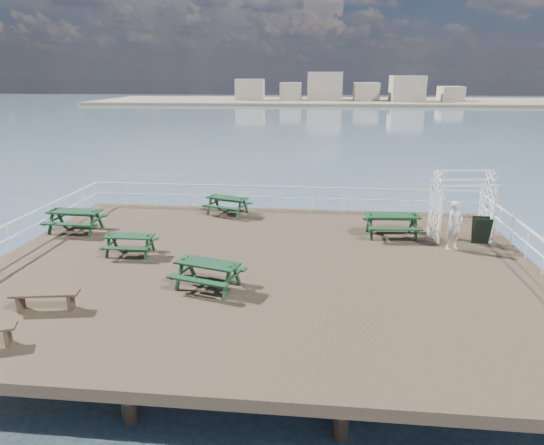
{
  "coord_description": "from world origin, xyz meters",
  "views": [
    {
      "loc": [
        1.89,
        -14.82,
        6.0
      ],
      "look_at": [
        0.22,
        1.11,
        1.1
      ],
      "focal_mm": 32.0,
      "sensor_mm": 36.0,
      "label": 1
    }
  ],
  "objects": [
    {
      "name": "trellis_arbor",
      "position": [
        7.15,
        3.35,
        1.18
      ],
      "size": [
        2.27,
        1.42,
        2.66
      ],
      "rotation": [
        0.0,
        0.0,
        0.14
      ],
      "color": "white",
      "rests_on": "ground"
    },
    {
      "name": "picnic_table_e",
      "position": [
        -1.33,
        -2.01,
        0.58
      ],
      "size": [
        2.2,
        1.96,
        0.9
      ],
      "rotation": [
        0.0,
        0.0,
        -0.29
      ],
      "color": "#133520",
      "rests_on": "ground"
    },
    {
      "name": "sea_backdrop",
      "position": [
        12.54,
        134.07,
        -0.51
      ],
      "size": [
        300.0,
        300.0,
        9.2
      ],
      "color": "#415B6E",
      "rests_on": "ground"
    },
    {
      "name": "picnic_table_c",
      "position": [
        4.63,
        3.38,
        0.63
      ],
      "size": [
        2.13,
        1.77,
        0.98
      ],
      "rotation": [
        0.0,
        0.0,
        0.07
      ],
      "color": "#133520",
      "rests_on": "ground"
    },
    {
      "name": "picnic_table_b",
      "position": [
        -2.27,
        5.8,
        0.56
      ],
      "size": [
        2.18,
        1.96,
        0.88
      ],
      "rotation": [
        0.0,
        0.0,
        -0.33
      ],
      "color": "#133520",
      "rests_on": "ground"
    },
    {
      "name": "ground",
      "position": [
        0.0,
        0.0,
        -0.15
      ],
      "size": [
        18.0,
        14.0,
        0.3
      ],
      "primitive_type": "cube",
      "color": "brown",
      "rests_on": "ground"
    },
    {
      "name": "railing",
      "position": [
        -0.07,
        2.57,
        0.87
      ],
      "size": [
        17.77,
        13.76,
        1.1
      ],
      "color": "white",
      "rests_on": "ground"
    },
    {
      "name": "picnic_table_a",
      "position": [
        -7.8,
        2.67,
        0.63
      ],
      "size": [
        2.05,
        1.66,
        0.98
      ],
      "rotation": [
        0.0,
        0.0,
        -0.02
      ],
      "color": "#133520",
      "rests_on": "ground"
    },
    {
      "name": "flat_bench_far",
      "position": [
        -5.3,
        -3.84,
        0.37
      ],
      "size": [
        1.78,
        0.7,
        0.5
      ],
      "rotation": [
        0.0,
        0.0,
        0.17
      ],
      "color": "brown",
      "rests_on": "ground"
    },
    {
      "name": "sandwich_board",
      "position": [
        7.8,
        2.86,
        0.5
      ],
      "size": [
        0.62,
        0.46,
        1.02
      ],
      "rotation": [
        0.0,
        0.0,
        0.0
      ],
      "color": "black",
      "rests_on": "ground"
    },
    {
      "name": "person",
      "position": [
        6.62,
        2.13,
        0.88
      ],
      "size": [
        0.76,
        0.65,
        1.77
      ],
      "primitive_type": "imported",
      "rotation": [
        0.0,
        0.0,
        0.42
      ],
      "color": "silver",
      "rests_on": "ground"
    },
    {
      "name": "picnic_table_d",
      "position": [
        -4.66,
        0.41,
        0.51
      ],
      "size": [
        1.64,
        1.32,
        0.8
      ],
      "rotation": [
        0.0,
        0.0,
        0.0
      ],
      "color": "#133520",
      "rests_on": "ground"
    }
  ]
}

